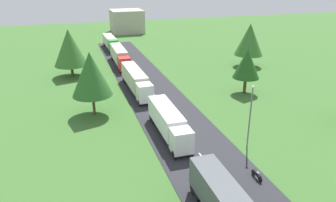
% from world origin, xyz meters
% --- Properties ---
extents(road, '(10.00, 140.00, 0.06)m').
position_xyz_m(road, '(0.00, 24.50, 0.03)').
color(road, '#2B2B30').
rests_on(road, ground).
extents(lane_marking_centre, '(0.16, 121.36, 0.01)m').
position_xyz_m(lane_marking_centre, '(0.00, 21.99, 0.07)').
color(lane_marking_centre, white).
rests_on(lane_marking_centre, road).
extents(truck_second, '(2.52, 12.23, 3.56)m').
position_xyz_m(truck_second, '(-2.15, 31.77, 2.11)').
color(truck_second, white).
rests_on(truck_second, road).
extents(truck_third, '(2.72, 15.02, 3.76)m').
position_xyz_m(truck_third, '(-2.64, 49.90, 2.21)').
color(truck_third, white).
rests_on(truck_third, road).
extents(truck_fourth, '(2.60, 14.78, 3.78)m').
position_xyz_m(truck_fourth, '(-2.45, 68.73, 2.21)').
color(truck_fourth, red).
rests_on(truck_fourth, road).
extents(truck_fifth, '(2.72, 12.66, 3.53)m').
position_xyz_m(truck_fifth, '(-2.24, 85.95, 2.07)').
color(truck_fifth, green).
rests_on(truck_fifth, road).
extents(motorcycle_courier, '(0.28, 1.94, 0.91)m').
position_xyz_m(motorcycle_courier, '(3.82, 19.75, 0.54)').
color(motorcycle_courier, black).
rests_on(motorcycle_courier, road).
extents(lamppost_second, '(0.36, 0.36, 8.03)m').
position_xyz_m(lamppost_second, '(6.45, 26.22, 4.49)').
color(lamppost_second, slate).
rests_on(lamppost_second, ground).
extents(tree_oak, '(5.96, 5.96, 9.74)m').
position_xyz_m(tree_oak, '(-10.89, 41.77, 6.45)').
color(tree_oak, '#513823').
rests_on(tree_oak, ground).
extents(tree_maple, '(6.41, 6.41, 9.70)m').
position_xyz_m(tree_maple, '(25.44, 58.93, 6.17)').
color(tree_maple, '#513823').
rests_on(tree_maple, ground).
extents(tree_pine, '(6.73, 6.73, 9.77)m').
position_xyz_m(tree_pine, '(-13.39, 62.90, 6.06)').
color(tree_pine, '#513823').
rests_on(tree_pine, ground).
extents(tree_elm, '(4.69, 4.69, 8.05)m').
position_xyz_m(tree_elm, '(15.77, 43.28, 5.44)').
color(tree_elm, '#513823').
rests_on(tree_elm, ground).
extents(distant_building, '(10.86, 10.54, 7.79)m').
position_xyz_m(distant_building, '(7.30, 111.45, 3.90)').
color(distant_building, '#B2A899').
rests_on(distant_building, ground).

